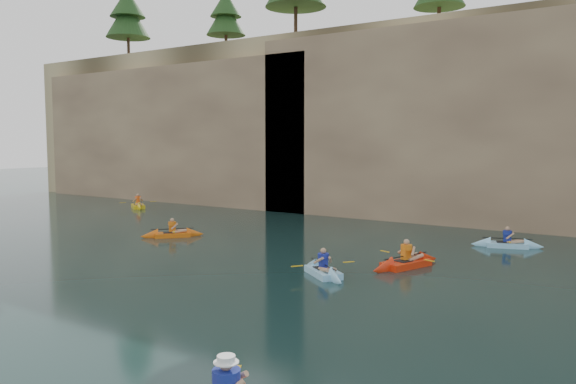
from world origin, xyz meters
The scene contains 11 objects.
ground centered at (0.00, 0.00, 0.00)m, with size 160.00×160.00×0.00m, color black.
cliff centered at (0.00, 30.00, 6.00)m, with size 70.00×16.00×12.00m, color tan.
cliff_slab_west centered at (-20.00, 22.60, 5.28)m, with size 26.00×2.40×10.56m, color tan.
cliff_slab_center centered at (2.00, 22.60, 5.70)m, with size 24.00×2.40×11.40m, color tan.
sea_cave_west centered at (-18.00, 21.95, 2.00)m, with size 4.50×1.00×4.00m, color black.
sea_cave_center centered at (-4.00, 21.95, 1.60)m, with size 3.50×1.00×3.20m, color black.
kayaker_orange centered at (-7.81, 10.74, 0.14)m, with size 2.48×2.71×1.14m.
kayaker_ltblue_near centered at (2.15, 8.02, 0.15)m, with size 2.84×2.37×1.19m.
kayaker_red_far centered at (4.03, 10.81, 0.16)m, with size 2.41×3.56×1.29m.
kayaker_yellow centered at (-18.31, 17.87, 0.16)m, with size 2.92×2.38×1.25m.
kayaker_ltblue_mid centered at (6.22, 16.89, 0.14)m, with size 3.06×2.17×1.14m.
Camera 1 is at (11.63, -8.39, 4.59)m, focal length 35.00 mm.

